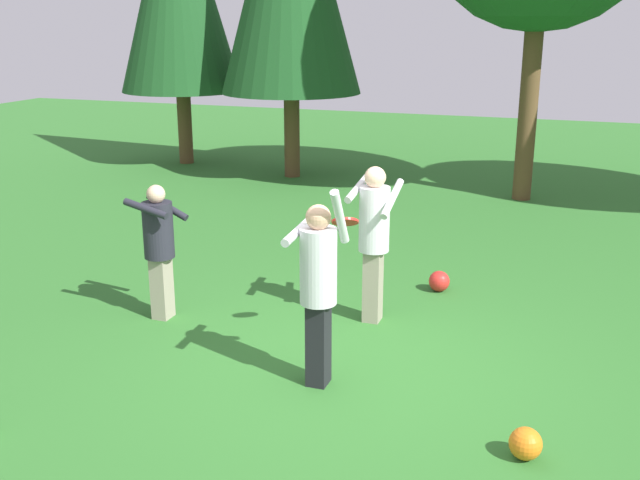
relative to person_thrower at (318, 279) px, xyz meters
The scene contains 7 objects.
ground_plane 1.11m from the person_thrower, 75.73° to the left, with size 40.00×40.00×0.00m, color #2D6B28.
person_thrower is the anchor object (origin of this frame).
person_catcher 1.65m from the person_thrower, 87.76° to the left, with size 0.52×0.64×1.79m.
person_bystander 2.42m from the person_thrower, 157.37° to the left, with size 0.57×0.51×1.56m.
frisbee 0.85m from the person_thrower, 89.84° to the left, with size 0.34×0.32×0.16m.
ball_orange 2.25m from the person_thrower, 18.23° to the right, with size 0.26×0.26×0.26m, color orange.
ball_red 3.05m from the person_thrower, 77.98° to the left, with size 0.26×0.26×0.26m, color red.
Camera 1 is at (2.05, -6.39, 3.34)m, focal length 41.94 mm.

